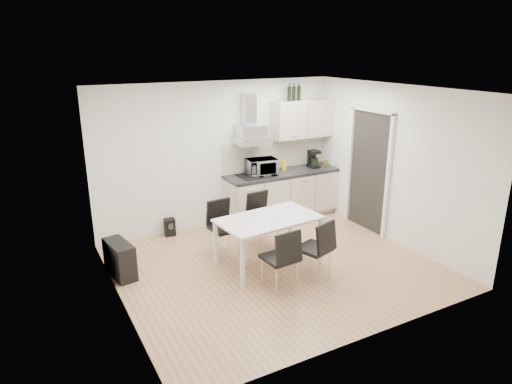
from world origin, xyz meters
TOP-DOWN VIEW (x-y plane):
  - ground at (0.00, 0.00)m, footprint 4.50×4.50m
  - wall_back at (0.00, 2.00)m, footprint 4.50×0.10m
  - wall_front at (0.00, -2.00)m, footprint 4.50×0.10m
  - wall_left at (-2.25, 0.00)m, footprint 0.10×4.00m
  - wall_right at (2.25, 0.00)m, footprint 0.10×4.00m
  - ceiling at (0.00, 0.00)m, footprint 4.50×4.50m
  - doorway at (2.21, 0.55)m, footprint 0.08×1.04m
  - kitchenette at (1.19, 1.73)m, footprint 2.22×0.64m
  - dining_table at (-0.05, 0.11)m, footprint 1.56×0.98m
  - chair_far_left at (-0.49, 0.73)m, footprint 0.48×0.54m
  - chair_far_right at (0.23, 0.78)m, footprint 0.48×0.54m
  - chair_near_left at (-0.27, -0.57)m, footprint 0.48×0.53m
  - chair_near_right at (0.30, -0.55)m, footprint 0.57×0.61m
  - guitar_amp at (-2.10, 0.81)m, footprint 0.37×0.66m
  - floor_speaker at (-1.01, 1.90)m, footprint 0.20×0.19m

SIDE VIEW (x-z plane):
  - ground at x=0.00m, z-range 0.00..0.00m
  - floor_speaker at x=-1.01m, z-range 0.00..0.30m
  - guitar_amp at x=-2.10m, z-range 0.00..0.52m
  - chair_far_left at x=-0.49m, z-range 0.00..0.88m
  - chair_far_right at x=0.23m, z-range 0.00..0.88m
  - chair_near_left at x=-0.27m, z-range 0.00..0.88m
  - chair_near_right at x=0.30m, z-range 0.00..0.88m
  - dining_table at x=-0.05m, z-range 0.30..1.05m
  - kitchenette at x=1.19m, z-range -0.43..2.09m
  - doorway at x=2.21m, z-range 0.00..2.10m
  - wall_back at x=0.00m, z-range 0.00..2.60m
  - wall_front at x=0.00m, z-range 0.00..2.60m
  - wall_left at x=-2.25m, z-range 0.00..2.60m
  - wall_right at x=2.25m, z-range 0.00..2.60m
  - ceiling at x=0.00m, z-range 2.60..2.60m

